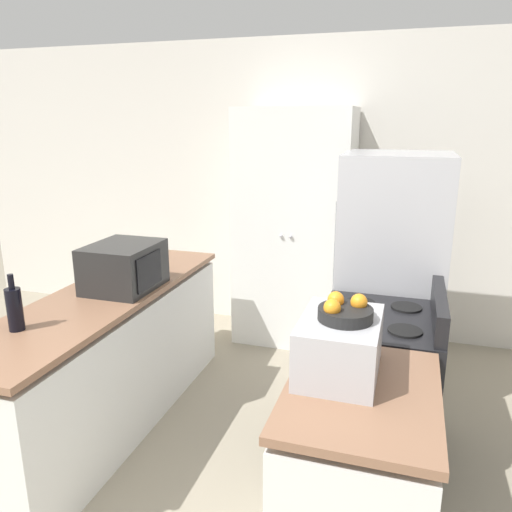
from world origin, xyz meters
TOP-DOWN VIEW (x-y plane):
  - wall_back at (0.00, 3.15)m, footprint 7.00×0.06m
  - counter_left at (-0.81, 1.18)m, footprint 0.60×2.17m
  - counter_right at (0.81, 0.52)m, footprint 0.60×0.83m
  - pantry_cabinet at (0.00, 2.81)m, footprint 0.96×0.59m
  - stove at (0.84, 1.31)m, footprint 0.66×0.71m
  - refrigerator at (0.85, 2.06)m, footprint 0.70×0.71m
  - microwave at (-0.74, 1.31)m, footprint 0.39×0.46m
  - wine_bottle at (-0.91, 0.58)m, footprint 0.08×0.08m
  - toaster_oven at (0.70, 0.62)m, footprint 0.33×0.45m
  - fruit_bowl at (0.72, 0.62)m, footprint 0.22×0.22m

SIDE VIEW (x-z plane):
  - counter_right at x=0.81m, z-range -0.01..0.87m
  - counter_left at x=-0.81m, z-range -0.01..0.87m
  - stove at x=0.84m, z-range -0.07..0.97m
  - refrigerator at x=0.85m, z-range 0.00..1.71m
  - wine_bottle at x=-0.91m, z-range 0.85..1.15m
  - pantry_cabinet at x=0.00m, z-range 0.00..2.01m
  - toaster_oven at x=0.70m, z-range 0.88..1.13m
  - microwave at x=-0.74m, z-range 0.88..1.17m
  - fruit_bowl at x=0.72m, z-range 1.12..1.21m
  - wall_back at x=0.00m, z-range 0.00..2.60m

